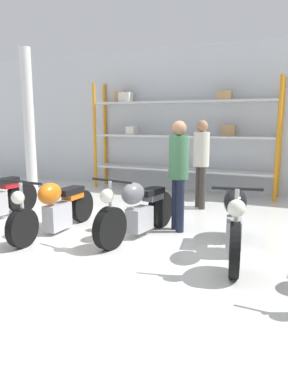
{
  "coord_description": "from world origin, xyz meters",
  "views": [
    {
      "loc": [
        2.32,
        -4.82,
        1.8
      ],
      "look_at": [
        0.0,
        0.4,
        0.7
      ],
      "focal_mm": 35.0,
      "sensor_mm": 36.0,
      "label": 1
    }
  ],
  "objects_px": {
    "shelving_rack": "(178,132)",
    "motorcycle_orange": "(55,208)",
    "person_browsing": "(201,157)",
    "person_near_rack": "(178,167)",
    "motorcycle_grey": "(137,210)",
    "motorcycle_black": "(234,220)"
  },
  "relations": [
    {
      "from": "motorcycle_orange",
      "to": "person_near_rack",
      "type": "height_order",
      "value": "person_near_rack"
    },
    {
      "from": "motorcycle_orange",
      "to": "motorcycle_grey",
      "type": "height_order",
      "value": "motorcycle_grey"
    },
    {
      "from": "motorcycle_grey",
      "to": "motorcycle_orange",
      "type": "bearing_deg",
      "value": -65.89
    },
    {
      "from": "person_browsing",
      "to": "motorcycle_grey",
      "type": "bearing_deg",
      "value": 41.16
    },
    {
      "from": "motorcycle_black",
      "to": "person_near_rack",
      "type": "xyz_separation_m",
      "value": [
        -1.06,
        0.79,
        0.57
      ]
    },
    {
      "from": "shelving_rack",
      "to": "motorcycle_orange",
      "type": "xyz_separation_m",
      "value": [
        -0.62,
        -4.21,
        -1.08
      ]
    },
    {
      "from": "person_browsing",
      "to": "person_near_rack",
      "type": "xyz_separation_m",
      "value": [
        0.1,
        -1.72,
        -0.01
      ]
    },
    {
      "from": "motorcycle_grey",
      "to": "motorcycle_black",
      "type": "xyz_separation_m",
      "value": [
        1.52,
        -0.2,
        0.06
      ]
    },
    {
      "from": "shelving_rack",
      "to": "motorcycle_grey",
      "type": "distance_m",
      "value": 4.08
    },
    {
      "from": "person_browsing",
      "to": "person_near_rack",
      "type": "distance_m",
      "value": 1.72
    },
    {
      "from": "motorcycle_orange",
      "to": "person_near_rack",
      "type": "relative_size",
      "value": 1.17
    },
    {
      "from": "motorcycle_grey",
      "to": "person_near_rack",
      "type": "relative_size",
      "value": 1.1
    },
    {
      "from": "person_browsing",
      "to": "person_near_rack",
      "type": "bearing_deg",
      "value": 53.34
    },
    {
      "from": "shelving_rack",
      "to": "motorcycle_grey",
      "type": "height_order",
      "value": "shelving_rack"
    },
    {
      "from": "motorcycle_orange",
      "to": "motorcycle_grey",
      "type": "bearing_deg",
      "value": 104.34
    },
    {
      "from": "shelving_rack",
      "to": "person_near_rack",
      "type": "xyz_separation_m",
      "value": [
        1.14,
        -3.29,
        -0.43
      ]
    },
    {
      "from": "shelving_rack",
      "to": "motorcycle_black",
      "type": "bearing_deg",
      "value": -61.69
    },
    {
      "from": "motorcycle_grey",
      "to": "person_browsing",
      "type": "distance_m",
      "value": 2.42
    },
    {
      "from": "shelving_rack",
      "to": "person_near_rack",
      "type": "distance_m",
      "value": 3.51
    },
    {
      "from": "motorcycle_grey",
      "to": "person_near_rack",
      "type": "height_order",
      "value": "person_near_rack"
    },
    {
      "from": "motorcycle_grey",
      "to": "person_near_rack",
      "type": "xyz_separation_m",
      "value": [
        0.46,
        0.59,
        0.63
      ]
    },
    {
      "from": "motorcycle_black",
      "to": "person_near_rack",
      "type": "relative_size",
      "value": 1.19
    }
  ]
}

